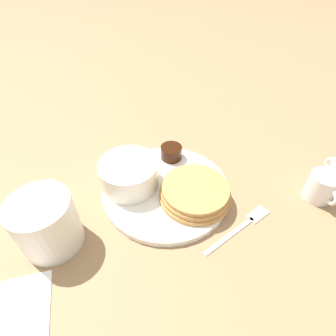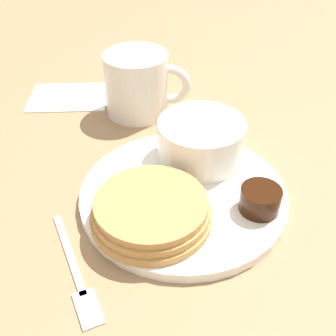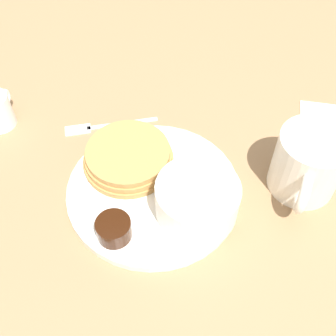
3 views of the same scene
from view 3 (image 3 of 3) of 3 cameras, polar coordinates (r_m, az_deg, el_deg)
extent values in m
plane|color=#93704C|center=(0.58, -1.96, -3.39)|extent=(4.00, 4.00, 0.00)
cylinder|color=white|center=(0.58, -1.98, -3.04)|extent=(0.24, 0.24, 0.01)
cylinder|color=#B78447|center=(0.60, -5.35, 1.01)|extent=(0.13, 0.13, 0.01)
cylinder|color=#B78447|center=(0.59, -5.42, 1.56)|extent=(0.12, 0.12, 0.01)
cylinder|color=#B78447|center=(0.59, -5.48, 2.13)|extent=(0.12, 0.12, 0.01)
cylinder|color=white|center=(0.53, 3.96, -4.29)|extent=(0.11, 0.11, 0.05)
cylinder|color=white|center=(0.51, 4.09, -2.93)|extent=(0.09, 0.09, 0.01)
cylinder|color=black|center=(0.53, -7.36, -8.19)|extent=(0.04, 0.04, 0.03)
cylinder|color=white|center=(0.54, 4.51, -6.82)|extent=(0.05, 0.05, 0.02)
sphere|color=white|center=(0.52, 4.63, -5.80)|extent=(0.03, 0.03, 0.03)
cylinder|color=silver|center=(0.59, 18.41, 0.67)|extent=(0.09, 0.09, 0.09)
torus|color=silver|center=(0.55, 17.83, -2.95)|extent=(0.06, 0.03, 0.06)
torus|color=white|center=(0.71, -21.34, 8.74)|extent=(0.03, 0.01, 0.03)
cube|color=silver|center=(0.67, -6.18, 6.05)|extent=(0.03, 0.11, 0.00)
cube|color=silver|center=(0.67, -12.12, 5.14)|extent=(0.03, 0.04, 0.00)
cube|color=white|center=(0.70, 21.16, 4.79)|extent=(0.13, 0.11, 0.00)
camera|label=1|loc=(0.66, 14.33, 41.25)|focal=28.00mm
camera|label=2|loc=(0.59, -43.51, 25.14)|focal=45.00mm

